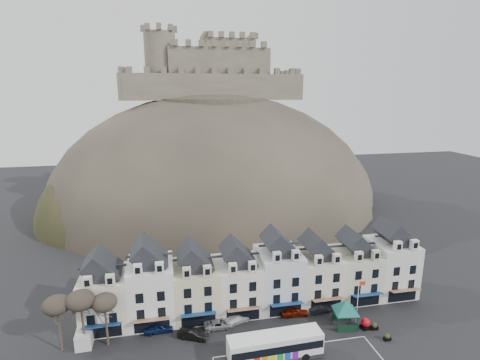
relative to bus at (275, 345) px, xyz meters
name	(u,v)px	position (x,y,z in m)	size (l,w,h in m)	color
townhouse_terrace	(259,276)	(1.08, 12.71, 3.33)	(54.40, 9.35, 11.80)	white
castle_hill	(219,208)	(2.19, 65.69, -1.86)	(100.00, 76.00, 68.00)	#332E27
castle	(211,71)	(1.44, 72.67, 38.23)	(50.20, 22.20, 22.00)	brown
tree_left_far	(57,305)	(-28.06, 7.24, 4.93)	(3.61, 3.61, 8.24)	#352A21
tree_left_mid	(80,301)	(-25.06, 7.24, 5.27)	(3.78, 3.78, 8.64)	#352A21
tree_left_near	(104,303)	(-22.06, 7.24, 4.59)	(3.43, 3.43, 7.84)	#352A21
bus	(275,345)	(0.00, 0.00, 0.00)	(12.69, 3.31, 3.56)	#262628
bus_shelter	(346,306)	(12.26, 4.56, 1.41)	(6.79, 6.79, 4.35)	black
red_buoy	(365,323)	(15.07, 3.44, -1.09)	(1.39, 1.39, 1.72)	black
flagpole	(358,299)	(14.54, 5.06, 2.10)	(1.03, 0.18, 7.13)	silver
white_van	(85,334)	(-25.26, 8.73, -0.86)	(2.27, 4.92, 2.22)	silver
planter_west	(374,326)	(16.25, 2.94, -1.43)	(1.16, 0.78, 1.11)	black
planter_east	(387,337)	(16.72, 0.32, -1.47)	(1.06, 0.72, 1.03)	black
car_navy	(158,328)	(-15.18, 8.74, -1.24)	(1.72, 4.27, 1.45)	#0C173F
car_black	(193,334)	(-10.33, 6.24, -1.25)	(1.51, 4.33, 1.43)	black
car_silver	(219,324)	(-6.37, 7.94, -1.36)	(2.03, 4.34, 1.22)	#96989D
car_white	(237,319)	(-3.46, 8.74, -1.34)	(1.77, 4.35, 1.26)	silver
car_maroon	(294,311)	(5.74, 8.74, -1.21)	(1.79, 4.44, 1.51)	#5F1105
car_charcoal	(321,308)	(10.36, 8.74, -1.28)	(1.45, 4.17, 1.37)	black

